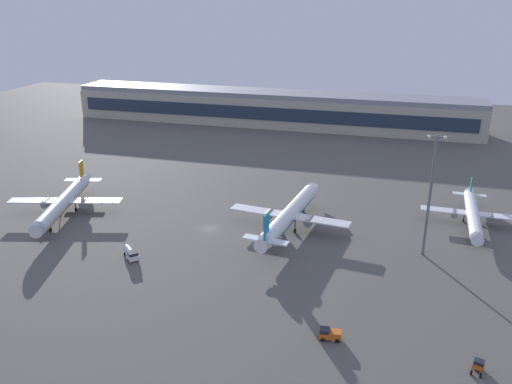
{
  "coord_description": "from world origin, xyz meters",
  "views": [
    {
      "loc": [
        48.03,
        -124.09,
        61.22
      ],
      "look_at": [
        7.57,
        20.85,
        4.0
      ],
      "focal_mm": 36.76,
      "sensor_mm": 36.0,
      "label": 1
    }
  ],
  "objects_px": {
    "airplane_far_stand": "(64,201)",
    "airplane_taxiway_distant": "(473,214)",
    "fuel_truck": "(131,253)",
    "baggage_tractor": "(330,334)",
    "apron_light_central": "(431,190)",
    "pushback_tug": "(478,366)",
    "airplane_near_gate": "(290,214)"
  },
  "relations": [
    {
      "from": "airplane_far_stand",
      "to": "pushback_tug",
      "type": "height_order",
      "value": "airplane_far_stand"
    },
    {
      "from": "baggage_tractor",
      "to": "airplane_near_gate",
      "type": "bearing_deg",
      "value": 14.41
    },
    {
      "from": "airplane_far_stand",
      "to": "pushback_tug",
      "type": "bearing_deg",
      "value": 144.23
    },
    {
      "from": "airplane_taxiway_distant",
      "to": "airplane_near_gate",
      "type": "bearing_deg",
      "value": 20.23
    },
    {
      "from": "fuel_truck",
      "to": "baggage_tractor",
      "type": "xyz_separation_m",
      "value": [
        51.74,
        -19.17,
        -0.19
      ]
    },
    {
      "from": "airplane_far_stand",
      "to": "fuel_truck",
      "type": "relative_size",
      "value": 7.05
    },
    {
      "from": "airplane_far_stand",
      "to": "apron_light_central",
      "type": "bearing_deg",
      "value": 165.5
    },
    {
      "from": "airplane_taxiway_distant",
      "to": "airplane_far_stand",
      "type": "bearing_deg",
      "value": 13.78
    },
    {
      "from": "pushback_tug",
      "to": "airplane_far_stand",
      "type": "bearing_deg",
      "value": 175.95
    },
    {
      "from": "fuel_truck",
      "to": "pushback_tug",
      "type": "bearing_deg",
      "value": 119.73
    },
    {
      "from": "fuel_truck",
      "to": "apron_light_central",
      "type": "height_order",
      "value": "apron_light_central"
    },
    {
      "from": "airplane_far_stand",
      "to": "airplane_taxiway_distant",
      "type": "height_order",
      "value": "airplane_far_stand"
    },
    {
      "from": "airplane_near_gate",
      "to": "airplane_taxiway_distant",
      "type": "relative_size",
      "value": 1.21
    },
    {
      "from": "airplane_far_stand",
      "to": "pushback_tug",
      "type": "xyz_separation_m",
      "value": [
        109.81,
        -40.93,
        -3.06
      ]
    },
    {
      "from": "airplane_near_gate",
      "to": "airplane_far_stand",
      "type": "bearing_deg",
      "value": -166.39
    },
    {
      "from": "airplane_far_stand",
      "to": "baggage_tractor",
      "type": "distance_m",
      "value": 92.46
    },
    {
      "from": "airplane_far_stand",
      "to": "airplane_near_gate",
      "type": "height_order",
      "value": "airplane_near_gate"
    },
    {
      "from": "airplane_taxiway_distant",
      "to": "fuel_truck",
      "type": "bearing_deg",
      "value": 29.87
    },
    {
      "from": "airplane_taxiway_distant",
      "to": "apron_light_central",
      "type": "bearing_deg",
      "value": 60.94
    },
    {
      "from": "airplane_taxiway_distant",
      "to": "baggage_tractor",
      "type": "relative_size",
      "value": 8.32
    },
    {
      "from": "airplane_far_stand",
      "to": "apron_light_central",
      "type": "xyz_separation_m",
      "value": [
        101.36,
        1.47,
        13.22
      ]
    },
    {
      "from": "airplane_taxiway_distant",
      "to": "pushback_tug",
      "type": "relative_size",
      "value": 10.43
    },
    {
      "from": "baggage_tractor",
      "to": "apron_light_central",
      "type": "relative_size",
      "value": 0.14
    },
    {
      "from": "airplane_near_gate",
      "to": "fuel_truck",
      "type": "xyz_separation_m",
      "value": [
        -33.91,
        -27.61,
        -2.88
      ]
    },
    {
      "from": "airplane_near_gate",
      "to": "pushback_tug",
      "type": "distance_m",
      "value": 65.61
    },
    {
      "from": "airplane_far_stand",
      "to": "baggage_tractor",
      "type": "bearing_deg",
      "value": 139.68
    },
    {
      "from": "apron_light_central",
      "to": "fuel_truck",
      "type": "bearing_deg",
      "value": -162.89
    },
    {
      "from": "fuel_truck",
      "to": "baggage_tractor",
      "type": "relative_size",
      "value": 1.37
    },
    {
      "from": "airplane_far_stand",
      "to": "fuel_truck",
      "type": "bearing_deg",
      "value": 132.85
    },
    {
      "from": "airplane_taxiway_distant",
      "to": "pushback_tug",
      "type": "distance_m",
      "value": 64.95
    },
    {
      "from": "baggage_tractor",
      "to": "pushback_tug",
      "type": "height_order",
      "value": "baggage_tractor"
    },
    {
      "from": "apron_light_central",
      "to": "airplane_far_stand",
      "type": "bearing_deg",
      "value": -179.17
    }
  ]
}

